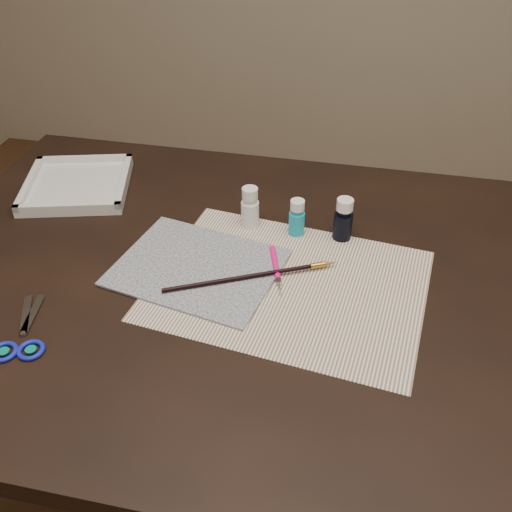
% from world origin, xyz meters
% --- Properties ---
extents(ground, '(3.50, 3.50, 0.02)m').
position_xyz_m(ground, '(0.00, 0.00, -0.01)').
color(ground, '#422614').
rests_on(ground, ground).
extents(table, '(1.30, 0.90, 0.75)m').
position_xyz_m(table, '(0.00, 0.00, 0.38)').
color(table, black).
rests_on(table, ground).
extents(paper, '(0.51, 0.41, 0.00)m').
position_xyz_m(paper, '(0.06, -0.01, 0.75)').
color(paper, white).
rests_on(paper, table).
extents(canvas, '(0.32, 0.28, 0.00)m').
position_xyz_m(canvas, '(-0.11, 0.00, 0.75)').
color(canvas, black).
rests_on(canvas, paper).
extents(paint_bottle_white, '(0.05, 0.05, 0.09)m').
position_xyz_m(paint_bottle_white, '(-0.05, 0.16, 0.79)').
color(paint_bottle_white, white).
rests_on(paint_bottle_white, table).
extents(paint_bottle_cyan, '(0.04, 0.04, 0.08)m').
position_xyz_m(paint_bottle_cyan, '(0.05, 0.15, 0.79)').
color(paint_bottle_cyan, '#17A4BD').
rests_on(paint_bottle_cyan, table).
extents(paint_bottle_navy, '(0.04, 0.04, 0.09)m').
position_xyz_m(paint_bottle_navy, '(0.14, 0.15, 0.79)').
color(paint_bottle_navy, black).
rests_on(paint_bottle_navy, table).
extents(paintbrush, '(0.29, 0.15, 0.01)m').
position_xyz_m(paintbrush, '(-0.00, -0.01, 0.76)').
color(paintbrush, black).
rests_on(paintbrush, canvas).
extents(craft_knife, '(0.05, 0.13, 0.01)m').
position_xyz_m(craft_knife, '(0.03, 0.02, 0.76)').
color(craft_knife, '#FF117E').
rests_on(craft_knife, paper).
extents(scissors, '(0.15, 0.19, 0.01)m').
position_xyz_m(scissors, '(-0.34, -0.20, 0.75)').
color(scissors, silver).
rests_on(scissors, table).
extents(palette_tray, '(0.27, 0.27, 0.03)m').
position_xyz_m(palette_tray, '(-0.45, 0.22, 0.76)').
color(palette_tray, silver).
rests_on(palette_tray, table).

